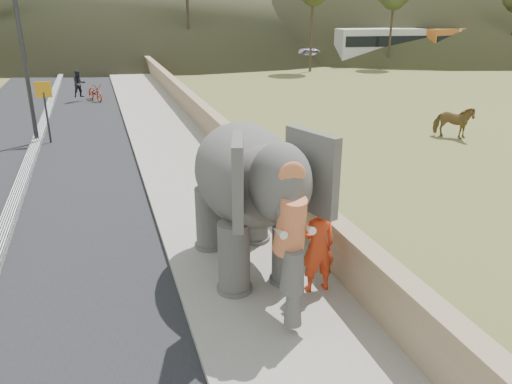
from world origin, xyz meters
TOP-DOWN VIEW (x-y plane):
  - ground at (0.00, 0.00)m, footprint 160.00×160.00m
  - road at (-5.00, 10.00)m, footprint 7.00×120.00m
  - median at (-5.00, 10.00)m, footprint 0.35×120.00m
  - walkway at (0.00, 10.00)m, footprint 3.00×120.00m
  - parapet at (1.65, 10.00)m, footprint 0.30×120.00m
  - lamppost at (-4.69, 12.01)m, footprint 1.76×0.36m
  - signboard at (-4.50, 11.92)m, footprint 0.60×0.08m
  - cow at (11.12, 7.82)m, footprint 1.64×1.59m
  - distant_car at (16.75, 34.72)m, footprint 4.47×2.46m
  - bus_white at (23.82, 32.15)m, footprint 11.24×3.98m
  - bus_orange at (31.13, 31.93)m, footprint 11.28×4.67m
  - elephant_and_man at (0.02, -0.02)m, footprint 2.37×4.24m
  - motorcyclist at (-2.93, 20.97)m, footprint 1.85×1.95m
  - trees at (2.91, 29.58)m, footprint 47.25×40.76m

SIDE VIEW (x-z plane):
  - ground at x=0.00m, z-range 0.00..0.00m
  - road at x=-5.00m, z-range 0.00..0.03m
  - walkway at x=0.00m, z-range 0.00..0.15m
  - median at x=-5.00m, z-range 0.00..0.22m
  - parapet at x=1.65m, z-range 0.00..1.10m
  - motorcyclist at x=-2.93m, z-range -0.21..1.53m
  - cow at x=11.12m, z-range 0.00..1.33m
  - distant_car at x=16.75m, z-range 0.00..1.44m
  - bus_white at x=23.82m, z-range 0.00..3.10m
  - bus_orange at x=31.13m, z-range 0.00..3.10m
  - signboard at x=-4.50m, z-range 0.44..2.84m
  - elephant_and_man at x=0.02m, z-range 0.14..3.18m
  - trees at x=2.91m, z-range -0.61..8.15m
  - lamppost at x=-4.69m, z-range 0.87..8.87m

